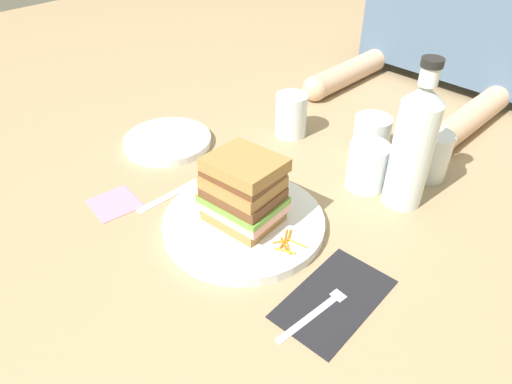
{
  "coord_description": "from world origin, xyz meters",
  "views": [
    {
      "loc": [
        0.46,
        -0.41,
        0.52
      ],
      "look_at": [
        0.02,
        0.03,
        0.06
      ],
      "focal_mm": 33.12,
      "sensor_mm": 36.0,
      "label": 1
    }
  ],
  "objects_px": {
    "sandwich": "(243,191)",
    "water_bottle": "(413,145)",
    "knife": "(181,189)",
    "napkin_dark": "(334,298)",
    "side_plate": "(168,141)",
    "main_plate": "(243,223)",
    "empty_tumbler_2": "(432,155)",
    "napkin_pink": "(114,203)",
    "fork": "(324,305)",
    "empty_tumbler_1": "(371,136)",
    "juice_glass": "(367,168)",
    "empty_tumbler_0": "(291,115)"
  },
  "relations": [
    {
      "from": "main_plate",
      "to": "empty_tumbler_2",
      "type": "xyz_separation_m",
      "value": [
        0.14,
        0.35,
        0.04
      ]
    },
    {
      "from": "main_plate",
      "to": "juice_glass",
      "type": "bearing_deg",
      "value": 72.92
    },
    {
      "from": "napkin_dark",
      "to": "water_bottle",
      "type": "bearing_deg",
      "value": 101.71
    },
    {
      "from": "knife",
      "to": "napkin_pink",
      "type": "height_order",
      "value": "same"
    },
    {
      "from": "sandwich",
      "to": "water_bottle",
      "type": "height_order",
      "value": "water_bottle"
    },
    {
      "from": "fork",
      "to": "napkin_pink",
      "type": "relative_size",
      "value": 2.07
    },
    {
      "from": "empty_tumbler_0",
      "to": "napkin_pink",
      "type": "height_order",
      "value": "empty_tumbler_0"
    },
    {
      "from": "sandwich",
      "to": "napkin_pink",
      "type": "height_order",
      "value": "sandwich"
    },
    {
      "from": "water_bottle",
      "to": "empty_tumbler_0",
      "type": "bearing_deg",
      "value": 172.78
    },
    {
      "from": "napkin_dark",
      "to": "water_bottle",
      "type": "relative_size",
      "value": 0.68
    },
    {
      "from": "empty_tumbler_0",
      "to": "napkin_pink",
      "type": "bearing_deg",
      "value": -97.93
    },
    {
      "from": "sandwich",
      "to": "empty_tumbler_2",
      "type": "relative_size",
      "value": 1.4
    },
    {
      "from": "napkin_pink",
      "to": "juice_glass",
      "type": "bearing_deg",
      "value": 52.08
    },
    {
      "from": "empty_tumbler_1",
      "to": "empty_tumbler_2",
      "type": "distance_m",
      "value": 0.13
    },
    {
      "from": "empty_tumbler_1",
      "to": "napkin_pink",
      "type": "relative_size",
      "value": 1.0
    },
    {
      "from": "knife",
      "to": "water_bottle",
      "type": "relative_size",
      "value": 0.76
    },
    {
      "from": "juice_glass",
      "to": "empty_tumbler_0",
      "type": "bearing_deg",
      "value": 168.77
    },
    {
      "from": "empty_tumbler_2",
      "to": "napkin_dark",
      "type": "bearing_deg",
      "value": -80.74
    },
    {
      "from": "fork",
      "to": "empty_tumbler_0",
      "type": "xyz_separation_m",
      "value": [
        -0.35,
        0.33,
        0.04
      ]
    },
    {
      "from": "water_bottle",
      "to": "empty_tumbler_1",
      "type": "height_order",
      "value": "water_bottle"
    },
    {
      "from": "main_plate",
      "to": "empty_tumbler_1",
      "type": "distance_m",
      "value": 0.35
    },
    {
      "from": "empty_tumbler_0",
      "to": "napkin_pink",
      "type": "relative_size",
      "value": 1.15
    },
    {
      "from": "main_plate",
      "to": "knife",
      "type": "relative_size",
      "value": 1.35
    },
    {
      "from": "side_plate",
      "to": "knife",
      "type": "bearing_deg",
      "value": -28.5
    },
    {
      "from": "empty_tumbler_0",
      "to": "empty_tumbler_1",
      "type": "distance_m",
      "value": 0.18
    },
    {
      "from": "empty_tumbler_1",
      "to": "side_plate",
      "type": "distance_m",
      "value": 0.42
    },
    {
      "from": "knife",
      "to": "napkin_dark",
      "type": "bearing_deg",
      "value": -0.96
    },
    {
      "from": "napkin_pink",
      "to": "sandwich",
      "type": "bearing_deg",
      "value": 29.68
    },
    {
      "from": "napkin_dark",
      "to": "napkin_pink",
      "type": "xyz_separation_m",
      "value": [
        -0.41,
        -0.1,
        -0.0
      ]
    },
    {
      "from": "knife",
      "to": "juice_glass",
      "type": "xyz_separation_m",
      "value": [
        0.23,
        0.25,
        0.04
      ]
    },
    {
      "from": "knife",
      "to": "side_plate",
      "type": "bearing_deg",
      "value": 151.5
    },
    {
      "from": "napkin_dark",
      "to": "fork",
      "type": "height_order",
      "value": "fork"
    },
    {
      "from": "empty_tumbler_1",
      "to": "empty_tumbler_2",
      "type": "bearing_deg",
      "value": 4.21
    },
    {
      "from": "napkin_dark",
      "to": "empty_tumbler_2",
      "type": "distance_m",
      "value": 0.38
    },
    {
      "from": "empty_tumbler_0",
      "to": "side_plate",
      "type": "xyz_separation_m",
      "value": [
        -0.16,
        -0.22,
        -0.04
      ]
    },
    {
      "from": "empty_tumbler_1",
      "to": "empty_tumbler_2",
      "type": "height_order",
      "value": "empty_tumbler_2"
    },
    {
      "from": "fork",
      "to": "juice_glass",
      "type": "height_order",
      "value": "juice_glass"
    },
    {
      "from": "knife",
      "to": "empty_tumbler_2",
      "type": "relative_size",
      "value": 2.15
    },
    {
      "from": "side_plate",
      "to": "napkin_pink",
      "type": "xyz_separation_m",
      "value": [
        0.1,
        -0.19,
        -0.01
      ]
    },
    {
      "from": "side_plate",
      "to": "napkin_pink",
      "type": "relative_size",
      "value": 2.29
    },
    {
      "from": "juice_glass",
      "to": "empty_tumbler_0",
      "type": "xyz_separation_m",
      "value": [
        -0.23,
        0.04,
        0.01
      ]
    },
    {
      "from": "sandwich",
      "to": "juice_glass",
      "type": "distance_m",
      "value": 0.26
    },
    {
      "from": "empty_tumbler_0",
      "to": "empty_tumbler_2",
      "type": "distance_m",
      "value": 0.3
    },
    {
      "from": "sandwich",
      "to": "fork",
      "type": "height_order",
      "value": "sandwich"
    },
    {
      "from": "main_plate",
      "to": "fork",
      "type": "bearing_deg",
      "value": -10.75
    },
    {
      "from": "main_plate",
      "to": "sandwich",
      "type": "distance_m",
      "value": 0.07
    },
    {
      "from": "main_plate",
      "to": "knife",
      "type": "height_order",
      "value": "main_plate"
    },
    {
      "from": "fork",
      "to": "side_plate",
      "type": "height_order",
      "value": "side_plate"
    },
    {
      "from": "napkin_dark",
      "to": "side_plate",
      "type": "height_order",
      "value": "side_plate"
    },
    {
      "from": "fork",
      "to": "napkin_pink",
      "type": "bearing_deg",
      "value": -168.76
    }
  ]
}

